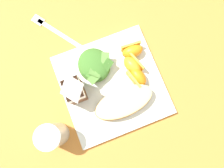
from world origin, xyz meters
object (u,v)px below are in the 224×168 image
object	(u,v)px
orange_wedge_front	(137,77)
orange_wedge_middle	(133,65)
green_salad_pile	(94,65)
drinking_clear_cup	(53,136)
orange_wedge_rear	(132,51)
cheesy_pizza_bread	(124,102)
milk_carton	(74,90)
white_plate	(112,85)
metal_fork	(54,30)

from	to	relation	value
orange_wedge_front	orange_wedge_middle	xyz separation A→B (m)	(0.04, -0.00, 0.00)
green_salad_pile	drinking_clear_cup	world-z (taller)	drinking_clear_cup
orange_wedge_front	orange_wedge_rear	distance (m)	0.08
orange_wedge_front	orange_wedge_rear	bearing A→B (deg)	-11.89
cheesy_pizza_bread	green_salad_pile	bearing A→B (deg)	16.87
orange_wedge_rear	drinking_clear_cup	distance (m)	0.31
orange_wedge_front	orange_wedge_middle	size ratio (longest dim) A/B	0.98
green_salad_pile	milk_carton	size ratio (longest dim) A/B	0.95
cheesy_pizza_bread	white_plate	bearing A→B (deg)	10.23
cheesy_pizza_bread	orange_wedge_rear	size ratio (longest dim) A/B	2.78
green_salad_pile	orange_wedge_rear	xyz separation A→B (m)	(0.00, -0.12, -0.00)
metal_fork	orange_wedge_middle	bearing A→B (deg)	-138.22
white_plate	orange_wedge_rear	world-z (taller)	orange_wedge_rear
cheesy_pizza_bread	metal_fork	distance (m)	0.31
cheesy_pizza_bread	milk_carton	xyz separation A→B (m)	(0.07, 0.11, 0.04)
orange_wedge_middle	milk_carton	bearing A→B (deg)	94.65
metal_fork	drinking_clear_cup	bearing A→B (deg)	163.11
milk_carton	orange_wedge_front	size ratio (longest dim) A/B	1.63
green_salad_pile	orange_wedge_middle	bearing A→B (deg)	-111.31
green_salad_pile	metal_fork	bearing A→B (deg)	25.55
orange_wedge_rear	green_salad_pile	bearing A→B (deg)	90.19
green_salad_pile	milk_carton	xyz separation A→B (m)	(-0.05, 0.07, 0.04)
white_plate	milk_carton	distance (m)	0.12
orange_wedge_rear	cheesy_pizza_bread	bearing A→B (deg)	148.58
green_salad_pile	drinking_clear_cup	bearing A→B (deg)	130.21
orange_wedge_middle	orange_wedge_front	bearing A→B (deg)	178.79
orange_wedge_rear	metal_fork	world-z (taller)	orange_wedge_rear
milk_carton	cheesy_pizza_bread	bearing A→B (deg)	-123.55
orange_wedge_middle	drinking_clear_cup	bearing A→B (deg)	110.76
white_plate	orange_wedge_middle	bearing A→B (deg)	-69.71
drinking_clear_cup	white_plate	bearing A→B (deg)	-69.07
cheesy_pizza_bread	drinking_clear_cup	distance (m)	0.21
green_salad_pile	orange_wedge_front	size ratio (longest dim) A/B	1.54
milk_carton	orange_wedge_rear	distance (m)	0.20
orange_wedge_middle	orange_wedge_rear	world-z (taller)	same
cheesy_pizza_bread	milk_carton	size ratio (longest dim) A/B	1.57
green_salad_pile	orange_wedge_front	xyz separation A→B (m)	(-0.07, -0.10, -0.00)
cheesy_pizza_bread	orange_wedge_middle	bearing A→B (deg)	-35.61
white_plate	drinking_clear_cup	distance (m)	0.21
milk_carton	orange_wedge_rear	bearing A→B (deg)	-74.03
milk_carton	white_plate	bearing A→B (deg)	-97.48
metal_fork	orange_wedge_front	bearing A→B (deg)	-142.97
orange_wedge_rear	orange_wedge_middle	bearing A→B (deg)	159.23
drinking_clear_cup	cheesy_pizza_bread	bearing A→B (deg)	-86.08
drinking_clear_cup	orange_wedge_rear	bearing A→B (deg)	-63.46
orange_wedge_middle	drinking_clear_cup	world-z (taller)	drinking_clear_cup
cheesy_pizza_bread	orange_wedge_front	world-z (taller)	orange_wedge_front
metal_fork	drinking_clear_cup	distance (m)	0.31
orange_wedge_front	drinking_clear_cup	size ratio (longest dim) A/B	0.62
white_plate	metal_fork	world-z (taller)	white_plate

